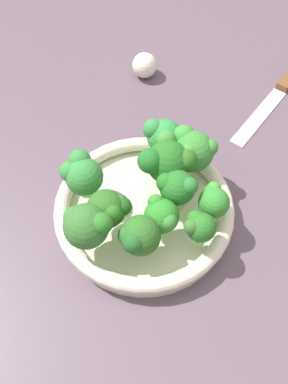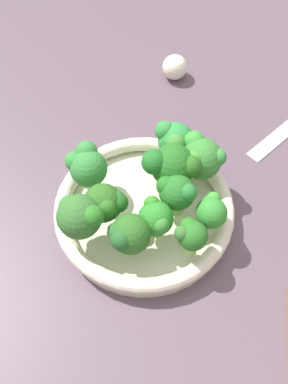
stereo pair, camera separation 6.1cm
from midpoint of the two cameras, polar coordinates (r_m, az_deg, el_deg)
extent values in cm
cube|color=#5B4A58|center=(70.13, -1.83, -1.41)|extent=(130.00, 130.00, 2.50)
cylinder|color=beige|center=(66.27, -2.63, -3.21)|extent=(26.30, 26.30, 1.88)
torus|color=silver|center=(64.48, -2.70, -2.26)|extent=(27.40, 27.40, 2.30)
cylinder|color=#9FCD67|center=(61.46, -7.74, -3.83)|extent=(2.13, 2.13, 1.91)
sphere|color=#2D6421|center=(59.11, -8.04, -2.48)|extent=(5.56, 5.56, 5.56)
sphere|color=#1E591A|center=(58.60, -5.90, -2.16)|extent=(2.70, 2.70, 2.70)
sphere|color=#2C632C|center=(58.67, -6.30, -1.66)|extent=(2.49, 2.49, 2.49)
sphere|color=#2B6B20|center=(57.39, -7.38, -3.05)|extent=(2.79, 2.79, 2.79)
cylinder|color=#80C250|center=(59.45, 4.51, -6.19)|extent=(1.90, 1.90, 2.41)
sphere|color=#286E24|center=(57.21, 4.68, -5.00)|extent=(4.12, 4.12, 4.12)
sphere|color=#287420|center=(57.13, 3.94, -3.87)|extent=(2.46, 2.46, 2.46)
sphere|color=#34682B|center=(56.17, 3.28, -4.89)|extent=(2.10, 2.10, 2.10)
cylinder|color=#8BC658|center=(62.32, 1.55, -1.16)|extent=(2.75, 2.75, 2.58)
sphere|color=#246D25|center=(59.85, 1.61, 0.37)|extent=(5.14, 5.14, 5.14)
sphere|color=#267431|center=(58.43, 3.15, 0.60)|extent=(2.52, 2.52, 2.52)
sphere|color=#246D21|center=(59.37, 0.06, 1.05)|extent=(2.85, 2.85, 2.85)
cylinder|color=#98D866|center=(59.10, -3.44, -7.31)|extent=(2.51, 2.51, 1.84)
sphere|color=#2C6522|center=(56.67, -3.58, -6.07)|extent=(5.59, 5.59, 5.59)
sphere|color=#27632A|center=(56.16, -5.35, -6.04)|extent=(2.65, 2.65, 2.65)
sphere|color=#235C27|center=(55.23, -4.59, -6.92)|extent=(3.06, 3.06, 3.06)
cylinder|color=#81BC50|center=(66.82, 3.79, 3.68)|extent=(2.42, 2.42, 1.73)
sphere|color=#378333|center=(64.53, 3.93, 5.27)|extent=(6.35, 6.35, 6.35)
sphere|color=#37893A|center=(63.87, 6.10, 5.76)|extent=(2.63, 2.63, 2.63)
sphere|color=green|center=(64.64, 2.68, 7.35)|extent=(3.38, 3.38, 3.38)
sphere|color=#408D30|center=(62.27, 3.09, 5.02)|extent=(2.79, 2.79, 2.79)
cylinder|color=#8BC25F|center=(60.49, -0.59, -4.68)|extent=(2.53, 2.53, 1.78)
sphere|color=#2B8429|center=(58.32, -0.61, -3.48)|extent=(4.95, 4.95, 4.95)
sphere|color=#2F8226|center=(58.03, -1.85, -1.67)|extent=(2.28, 2.28, 2.28)
sphere|color=#388934|center=(57.10, 0.17, -4.16)|extent=(2.59, 2.59, 2.59)
cylinder|color=#90C267|center=(61.92, 6.30, -2.84)|extent=(1.91, 1.91, 1.91)
sphere|color=#328830|center=(59.88, 6.51, -1.64)|extent=(4.48, 4.48, 4.48)
sphere|color=#308937|center=(59.65, 6.00, -0.26)|extent=(1.89, 1.89, 1.89)
sphere|color=green|center=(60.03, 6.49, 0.23)|extent=(2.12, 2.12, 2.12)
sphere|color=#36843C|center=(60.05, 5.95, -0.18)|extent=(1.80, 1.80, 1.80)
cylinder|color=#95D866|center=(64.80, -10.40, 0.37)|extent=(2.47, 2.47, 2.05)
sphere|color=#338439|center=(62.51, -10.80, 1.84)|extent=(5.62, 5.62, 5.62)
sphere|color=#31843A|center=(62.67, -11.38, 3.95)|extent=(3.36, 3.36, 3.36)
sphere|color=#328538|center=(62.43, -12.73, 2.36)|extent=(2.99, 2.99, 2.99)
cylinder|color=#9ED571|center=(60.07, -10.32, -6.30)|extent=(2.08, 2.08, 2.50)
sphere|color=#336D2D|center=(57.23, -10.81, -4.78)|extent=(6.21, 6.21, 6.21)
sphere|color=#297122|center=(55.23, -8.84, -4.43)|extent=(2.94, 2.94, 2.94)
sphere|color=#2F772F|center=(57.47, -12.22, -3.63)|extent=(3.23, 3.23, 3.23)
cylinder|color=#87C05C|center=(64.68, 0.43, 1.89)|extent=(2.39, 2.39, 2.46)
sphere|color=#236820|center=(61.99, 0.45, 3.70)|extent=(6.54, 6.54, 6.54)
sphere|color=#1F6A25|center=(60.48, -1.83, 4.01)|extent=(3.71, 3.71, 3.71)
sphere|color=#2A661F|center=(61.19, 2.77, 4.07)|extent=(3.31, 3.31, 3.31)
cylinder|color=#93D573|center=(68.42, 0.13, 5.71)|extent=(2.57, 2.57, 1.98)
sphere|color=#2E8C40|center=(66.29, 0.13, 7.25)|extent=(5.56, 5.56, 5.56)
sphere|color=#31853F|center=(65.47, -1.47, 8.30)|extent=(3.09, 3.09, 3.09)
sphere|color=#3E9134|center=(66.78, -1.69, 8.13)|extent=(2.70, 2.70, 2.70)
sphere|color=#3D8535|center=(63.98, 0.27, 6.80)|extent=(3.06, 3.06, 3.06)
cube|color=silver|center=(82.13, 13.13, 9.73)|extent=(13.98, 13.73, 0.40)
sphere|color=white|center=(87.09, -2.01, 16.51)|extent=(4.89, 4.89, 4.89)
camera|label=1|loc=(0.03, -92.87, -4.25)|focal=39.77mm
camera|label=2|loc=(0.03, 87.13, 4.25)|focal=39.77mm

